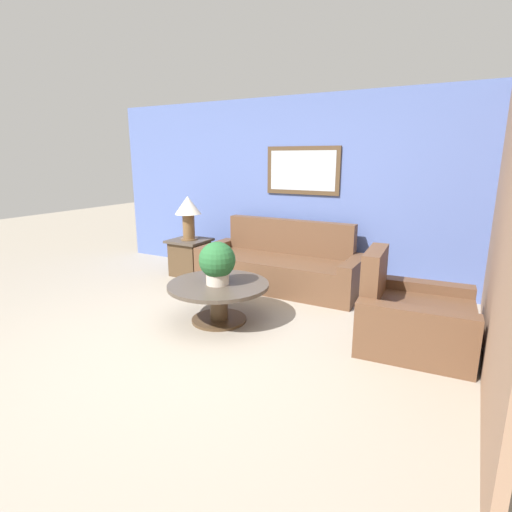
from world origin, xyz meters
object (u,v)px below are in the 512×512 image
at_px(coffee_table, 219,294).
at_px(potted_plant_on_table, 217,262).
at_px(armchair, 412,318).
at_px(table_lamp, 188,211).
at_px(side_table, 190,257).
at_px(couch_main, 280,267).

height_order(coffee_table, potted_plant_on_table, potted_plant_on_table).
bearing_deg(armchair, table_lamp, 71.29).
relative_size(table_lamp, potted_plant_on_table, 1.41).
bearing_deg(table_lamp, armchair, -14.73).
xyz_separation_m(table_lamp, potted_plant_on_table, (1.41, -1.32, -0.31)).
relative_size(side_table, potted_plant_on_table, 1.20).
distance_m(coffee_table, table_lamp, 2.02).
bearing_deg(coffee_table, side_table, 137.29).
bearing_deg(coffee_table, table_lamp, 137.29).
height_order(coffee_table, side_table, side_table).
xyz_separation_m(armchair, coffee_table, (-1.94, -0.41, 0.04)).
relative_size(side_table, table_lamp, 0.85).
xyz_separation_m(armchair, potted_plant_on_table, (-1.93, -0.44, 0.40)).
bearing_deg(couch_main, table_lamp, -174.93).
distance_m(couch_main, potted_plant_on_table, 1.50).
bearing_deg(coffee_table, couch_main, 87.17).
xyz_separation_m(couch_main, potted_plant_on_table, (-0.06, -1.45, 0.39)).
height_order(couch_main, coffee_table, couch_main).
distance_m(couch_main, armchair, 2.12).
xyz_separation_m(armchair, table_lamp, (-3.34, 0.88, 0.72)).
height_order(couch_main, potted_plant_on_table, couch_main).
height_order(coffee_table, table_lamp, table_lamp).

